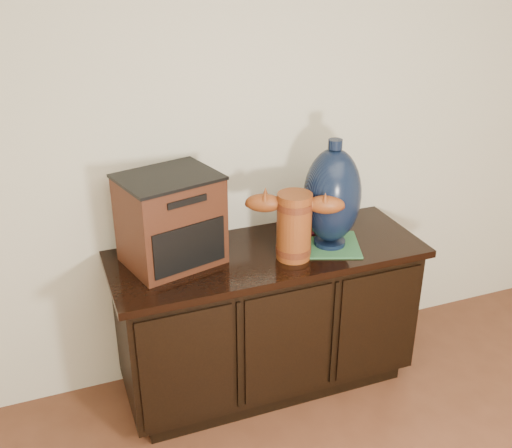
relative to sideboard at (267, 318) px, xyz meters
name	(u,v)px	position (x,y,z in m)	size (l,w,h in m)	color
sideboard	(267,318)	(0.00, 0.00, 0.00)	(1.46, 0.56, 0.75)	black
terracotta_vessel	(294,222)	(0.09, -0.10, 0.54)	(0.43, 0.25, 0.31)	brown
tv_radio	(171,220)	(-0.43, 0.06, 0.57)	(0.47, 0.42, 0.41)	#3F1C0F
green_mat	(329,245)	(0.29, -0.05, 0.37)	(0.27, 0.27, 0.01)	#306C3E
lamp_base	(332,196)	(0.29, -0.05, 0.62)	(0.34, 0.34, 0.51)	black
spray_can	(313,221)	(0.26, 0.07, 0.45)	(0.05, 0.05, 0.16)	#570F1B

